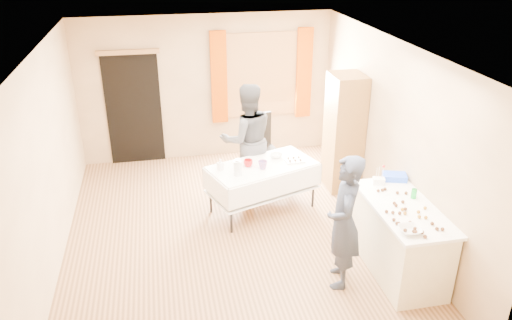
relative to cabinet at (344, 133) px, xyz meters
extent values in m
cube|color=#9E7047|center=(-1.99, -1.07, -0.96)|extent=(4.50, 5.50, 0.02)
cube|color=white|center=(-1.99, -1.07, 1.66)|extent=(4.50, 5.50, 0.02)
cube|color=tan|center=(-1.99, 1.69, 0.35)|extent=(4.50, 0.02, 2.60)
cube|color=tan|center=(-1.99, -3.83, 0.35)|extent=(4.50, 0.02, 2.60)
cube|color=tan|center=(-4.25, -1.07, 0.35)|extent=(0.02, 5.50, 2.60)
cube|color=tan|center=(0.27, -1.07, 0.35)|extent=(0.02, 5.50, 2.60)
cube|color=olive|center=(-0.99, 1.65, 0.55)|extent=(1.32, 0.06, 1.52)
cube|color=white|center=(-0.99, 1.64, 0.55)|extent=(1.20, 0.02, 1.40)
cube|color=#B44300|center=(-1.77, 1.60, 0.55)|extent=(0.28, 0.06, 1.65)
cube|color=#B44300|center=(-0.21, 1.60, 0.55)|extent=(0.28, 0.06, 1.65)
cube|color=black|center=(-3.29, 1.66, 0.05)|extent=(0.95, 0.04, 2.00)
cube|color=olive|center=(-3.29, 1.63, 1.07)|extent=(1.05, 0.06, 0.08)
cube|color=brown|center=(0.00, 0.00, 0.00)|extent=(0.50, 0.60, 1.89)
cube|color=#EDE5BF|center=(-0.10, -2.28, -0.52)|extent=(0.66, 1.46, 0.86)
cube|color=white|center=(-0.10, -2.28, -0.06)|extent=(0.72, 1.52, 0.04)
cube|color=white|center=(-1.43, -0.51, -0.22)|extent=(1.70, 1.24, 0.04)
cube|color=black|center=(-1.19, 0.56, -0.46)|extent=(0.53, 0.53, 0.06)
cube|color=black|center=(-1.23, 0.76, -0.17)|extent=(0.45, 0.13, 0.65)
imported|color=#22283A|center=(-0.87, -2.36, -0.12)|extent=(0.82, 0.73, 1.66)
imported|color=black|center=(-1.54, 0.14, -0.05)|extent=(0.99, 0.84, 1.80)
cylinder|color=green|center=(0.10, -2.12, 0.02)|extent=(0.08, 0.08, 0.12)
imported|color=white|center=(-0.30, -2.81, -0.01)|extent=(0.27, 0.27, 0.06)
cube|color=white|center=(-0.16, -1.68, 0.00)|extent=(0.17, 0.14, 0.08)
cube|color=blue|center=(0.09, -1.61, 0.00)|extent=(0.35, 0.28, 0.08)
cylinder|color=silver|center=(-1.84, -0.77, -0.09)|extent=(0.12, 0.12, 0.22)
imported|color=#B71113|center=(-1.65, -0.51, -0.14)|extent=(0.25, 0.25, 0.10)
imported|color=red|center=(-1.46, -0.64, -0.14)|extent=(0.25, 0.25, 0.12)
imported|color=white|center=(-1.17, -0.29, -0.17)|extent=(0.18, 0.18, 0.06)
cube|color=white|center=(-0.94, -0.47, -0.19)|extent=(0.29, 0.22, 0.02)
imported|color=white|center=(-2.06, -0.55, -0.11)|extent=(0.14, 0.14, 0.17)
sphere|color=#3F2314|center=(-0.18, -2.46, -0.02)|extent=(0.04, 0.04, 0.04)
sphere|color=#391F10|center=(0.06, -2.85, -0.02)|extent=(0.04, 0.04, 0.04)
sphere|color=#391F10|center=(-0.20, -2.95, -0.02)|extent=(0.04, 0.04, 0.04)
sphere|color=#391F10|center=(-0.31, -2.42, -0.02)|extent=(0.04, 0.04, 0.04)
sphere|color=#391F10|center=(-0.20, -2.27, -0.02)|extent=(0.04, 0.04, 0.04)
sphere|color=#391F10|center=(-0.16, -1.87, -0.02)|extent=(0.04, 0.04, 0.04)
sphere|color=#3F2314|center=(-0.17, -2.38, -0.02)|extent=(0.04, 0.04, 0.04)
sphere|color=#391F10|center=(-0.37, -2.57, -0.02)|extent=(0.04, 0.04, 0.04)
sphere|color=#391F10|center=(0.01, -2.73, -0.02)|extent=(0.04, 0.04, 0.04)
sphere|color=#391F10|center=(-0.26, -1.90, -0.02)|extent=(0.04, 0.04, 0.04)
sphere|color=#391F10|center=(-0.20, -2.23, -0.02)|extent=(0.04, 0.04, 0.04)
sphere|color=#391F10|center=(-0.05, -1.99, -0.02)|extent=(0.04, 0.04, 0.04)
sphere|color=#3F2314|center=(0.10, -2.40, -0.02)|extent=(0.04, 0.04, 0.04)
sphere|color=#391F10|center=(-0.27, -2.83, -0.02)|extent=(0.04, 0.04, 0.04)
sphere|color=#391F10|center=(-0.37, -2.65, -0.02)|extent=(0.04, 0.04, 0.04)
sphere|color=#391F10|center=(0.01, -2.83, -0.02)|extent=(0.04, 0.04, 0.04)
sphere|color=#391F10|center=(-0.35, -2.65, -0.02)|extent=(0.04, 0.04, 0.04)
sphere|color=#391F10|center=(-0.35, -2.79, -0.02)|extent=(0.04, 0.04, 0.04)
sphere|color=#3F2314|center=(-0.02, -2.47, -0.02)|extent=(0.04, 0.04, 0.04)
sphere|color=#391F10|center=(-0.24, -2.45, -0.02)|extent=(0.04, 0.04, 0.04)
sphere|color=#391F10|center=(-0.25, -2.84, -0.02)|extent=(0.04, 0.04, 0.04)
sphere|color=#391F10|center=(-0.13, -2.38, -0.02)|extent=(0.04, 0.04, 0.04)
sphere|color=#391F10|center=(-0.23, -2.79, -0.02)|extent=(0.04, 0.04, 0.04)
sphere|color=#391F10|center=(-0.18, -2.86, -0.02)|extent=(0.04, 0.04, 0.04)
sphere|color=#3F2314|center=(-0.06, -2.57, -0.02)|extent=(0.04, 0.04, 0.04)
sphere|color=#391F10|center=(-0.20, -1.89, -0.02)|extent=(0.04, 0.04, 0.04)
sphere|color=#391F10|center=(-0.22, -2.66, -0.02)|extent=(0.04, 0.04, 0.04)
sphere|color=#391F10|center=(-0.09, -2.21, -0.02)|extent=(0.04, 0.04, 0.04)
sphere|color=#391F10|center=(0.05, -2.02, -0.02)|extent=(0.04, 0.04, 0.04)
sphere|color=#391F10|center=(-0.37, -2.39, -0.02)|extent=(0.04, 0.04, 0.04)
sphere|color=#3F2314|center=(0.00, -2.60, -0.02)|extent=(0.04, 0.04, 0.04)
camera|label=1|loc=(-2.84, -6.95, 2.94)|focal=35.00mm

